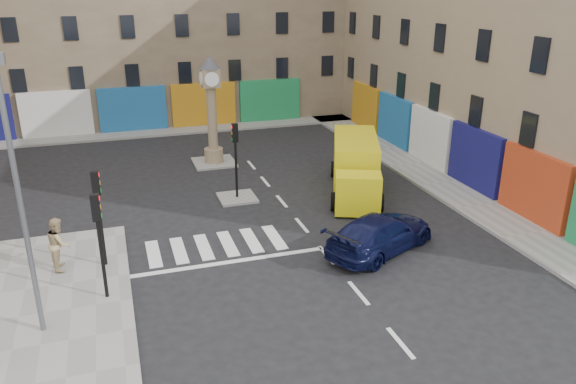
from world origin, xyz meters
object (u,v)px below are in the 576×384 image
traffic_light_left_near (99,230)px  traffic_light_island (235,149)px  lamp_post (18,188)px  pedestrian_tan (59,243)px  yellow_van (356,166)px  clock_pillar (211,104)px  traffic_light_left_far (98,203)px  navy_sedan (381,233)px

traffic_light_left_near → traffic_light_island: bearing=51.1°
traffic_light_island → lamp_post: bearing=-131.7°
traffic_light_island → pedestrian_tan: (-7.84, -5.20, -1.44)m
lamp_post → yellow_van: lamp_post is taller
lamp_post → yellow_van: 16.99m
traffic_light_left_near → yellow_van: traffic_light_left_near is taller
clock_pillar → yellow_van: bearing=-47.6°
traffic_light_left_near → lamp_post: 3.21m
traffic_light_left_far → pedestrian_tan: bearing=172.6°
lamp_post → pedestrian_tan: bearing=84.9°
traffic_light_left_far → pedestrian_tan: size_ratio=1.84×
traffic_light_island → traffic_light_left_near: bearing=-128.9°
traffic_light_island → pedestrian_tan: size_ratio=1.84×
lamp_post → navy_sedan: size_ratio=1.59×
clock_pillar → pedestrian_tan: (-7.84, -11.20, -2.40)m
clock_pillar → yellow_van: (6.05, -6.63, -2.25)m
yellow_van → traffic_light_left_near: bearing=-127.7°
traffic_light_island → pedestrian_tan: 9.52m
clock_pillar → lamp_post: bearing=-118.4°
traffic_light_left_near → navy_sedan: bearing=3.0°
lamp_post → clock_pillar: (8.20, 15.20, -1.24)m
traffic_light_left_near → clock_pillar: clock_pillar is taller
lamp_post → navy_sedan: (12.37, 1.94, -4.04)m
traffic_light_left_far → yellow_van: (12.35, 4.77, -1.33)m
navy_sedan → traffic_light_left_near: bearing=66.1°
traffic_light_left_near → pedestrian_tan: (-1.54, 2.60, -1.47)m
traffic_light_left_near → clock_pillar: 15.19m
navy_sedan → yellow_van: size_ratio=0.70×
traffic_light_left_far → navy_sedan: 10.80m
lamp_post → clock_pillar: bearing=61.6°
traffic_light_left_near → pedestrian_tan: bearing=120.6°
traffic_light_left_near → pedestrian_tan: size_ratio=1.84×
yellow_van → traffic_light_left_far: bearing=-136.8°
clock_pillar → pedestrian_tan: bearing=-125.0°
lamp_post → traffic_light_left_far: bearing=63.4°
clock_pillar → pedestrian_tan: 13.88m
clock_pillar → pedestrian_tan: size_ratio=3.04×
clock_pillar → yellow_van: clock_pillar is taller
traffic_light_left_near → clock_pillar: (6.30, 13.80, 0.93)m
traffic_light_left_far → traffic_light_island: traffic_light_left_far is taller
traffic_light_left_near → yellow_van: bearing=30.1°
traffic_light_island → navy_sedan: bearing=-60.1°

